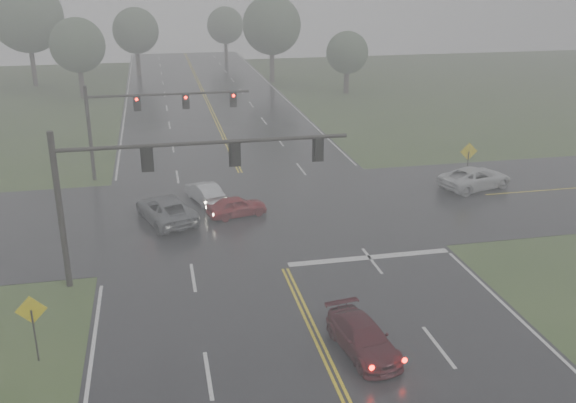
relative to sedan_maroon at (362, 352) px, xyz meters
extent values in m
cube|color=black|center=(-1.49, 13.66, 0.00)|extent=(18.00, 160.00, 0.02)
cube|color=black|center=(-1.49, 15.66, 0.00)|extent=(120.00, 14.00, 0.02)
cube|color=silver|center=(3.01, 8.06, 0.00)|extent=(8.50, 0.50, 0.01)
imported|color=#400B12|center=(0.00, 0.00, 0.00)|extent=(2.32, 4.42, 1.22)
imported|color=maroon|center=(-2.85, 15.26, 0.00)|extent=(3.81, 2.22, 1.22)
imported|color=#BABDC3|center=(-4.51, 18.22, 0.00)|extent=(2.38, 3.98, 1.24)
imported|color=#595B60|center=(-6.99, 15.27, 0.00)|extent=(3.92, 5.72, 1.45)
imported|color=silver|center=(13.47, 17.08, 0.00)|extent=(5.62, 3.78, 1.43)
cylinder|color=black|center=(-11.69, 8.04, 3.70)|extent=(0.29, 0.29, 7.40)
cylinder|color=black|center=(-11.69, 8.04, 6.58)|extent=(0.18, 0.18, 0.82)
cylinder|color=black|center=(-5.06, 8.04, 6.53)|extent=(13.25, 0.18, 0.18)
cube|color=black|center=(-7.71, 8.04, 5.91)|extent=(0.35, 0.29, 1.08)
cube|color=black|center=(-7.71, 8.20, 5.91)|extent=(0.57, 0.03, 1.28)
cube|color=black|center=(-3.74, 8.04, 5.91)|extent=(0.35, 0.29, 1.08)
cube|color=black|center=(-3.74, 8.20, 5.91)|extent=(0.57, 0.03, 1.28)
cube|color=black|center=(0.23, 8.04, 5.91)|extent=(0.35, 0.29, 1.08)
cube|color=black|center=(0.23, 8.20, 5.91)|extent=(0.57, 0.03, 1.28)
cylinder|color=black|center=(-11.69, 24.24, 3.29)|extent=(0.26, 0.26, 6.58)
cylinder|color=black|center=(-11.69, 24.24, 5.85)|extent=(0.16, 0.16, 0.73)
cylinder|color=black|center=(-6.18, 24.24, 5.80)|extent=(11.02, 0.16, 0.16)
cube|color=black|center=(-8.38, 24.24, 5.26)|extent=(0.31, 0.26, 0.96)
cube|color=black|center=(-8.38, 24.39, 5.26)|extent=(0.50, 0.03, 1.14)
cylinder|color=#FF0C05|center=(-8.38, 24.10, 5.56)|extent=(0.20, 0.05, 0.20)
cube|color=black|center=(-5.07, 24.24, 5.26)|extent=(0.31, 0.26, 0.96)
cube|color=black|center=(-5.07, 24.39, 5.26)|extent=(0.50, 0.03, 1.14)
cylinder|color=#FF0C05|center=(-5.07, 24.10, 5.56)|extent=(0.20, 0.05, 0.20)
cube|color=black|center=(-1.77, 24.24, 5.26)|extent=(0.31, 0.26, 0.96)
cube|color=black|center=(-1.77, 24.39, 5.26)|extent=(0.50, 0.03, 1.14)
cylinder|color=#FF0C05|center=(-1.77, 24.10, 5.56)|extent=(0.20, 0.05, 0.20)
cylinder|color=black|center=(-12.18, 1.93, 1.08)|extent=(0.07, 0.07, 2.17)
cube|color=yellow|center=(-12.18, 1.96, 2.17)|extent=(1.14, 0.12, 1.14)
cylinder|color=black|center=(13.25, 17.90, 1.17)|extent=(0.08, 0.08, 2.35)
cube|color=yellow|center=(13.25, 17.93, 2.35)|extent=(1.23, 0.05, 1.23)
cylinder|color=#2E241E|center=(-15.11, 55.59, 1.70)|extent=(0.57, 0.57, 3.40)
sphere|color=#3C5337|center=(-15.11, 55.59, 5.85)|extent=(6.04, 6.04, 6.04)
cylinder|color=#2E241E|center=(7.87, 61.45, 2.07)|extent=(0.61, 0.61, 4.14)
sphere|color=#3C5337|center=(7.87, 61.45, 7.14)|extent=(7.37, 7.37, 7.37)
cylinder|color=#2E241E|center=(-9.01, 70.70, 1.73)|extent=(0.61, 0.61, 3.45)
sphere|color=#3C5337|center=(-9.01, 70.70, 5.94)|extent=(6.13, 6.13, 6.13)
cylinder|color=#2E241E|center=(14.99, 52.05, 1.37)|extent=(0.60, 0.60, 2.74)
sphere|color=#3C5337|center=(14.99, 52.05, 4.71)|extent=(4.86, 4.86, 4.86)
cylinder|color=#2E241E|center=(-21.56, 64.60, 2.44)|extent=(0.58, 0.58, 4.87)
sphere|color=#3C5337|center=(-21.56, 64.60, 8.40)|extent=(8.67, 8.67, 8.67)
cylinder|color=#2E241E|center=(4.38, 82.26, 1.59)|extent=(0.55, 0.55, 3.18)
sphere|color=#3C5337|center=(4.38, 82.26, 5.48)|extent=(5.66, 5.66, 5.66)
camera|label=1|loc=(-7.20, -20.26, 14.02)|focal=40.00mm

